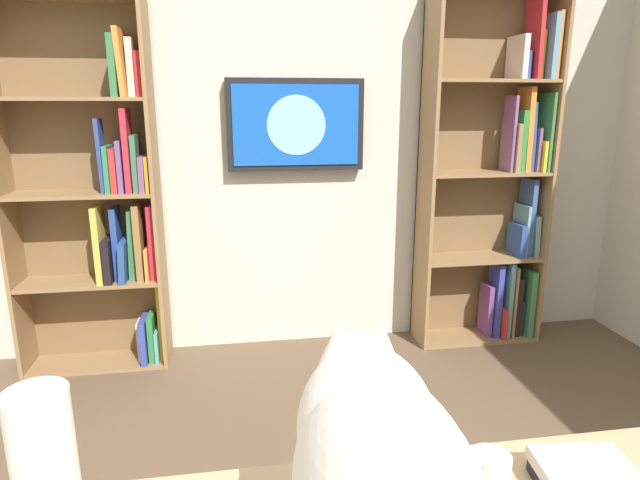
# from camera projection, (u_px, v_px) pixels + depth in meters

# --- Properties ---
(wall_back) EXTENTS (4.52, 0.06, 2.70)m
(wall_back) POSITION_uv_depth(u_px,v_px,m) (291.00, 134.00, 3.27)
(wall_back) COLOR beige
(wall_back) RESTS_ON ground
(bookshelf_left) EXTENTS (0.79, 0.28, 2.22)m
(bookshelf_left) POSITION_uv_depth(u_px,v_px,m) (498.00, 182.00, 3.39)
(bookshelf_left) COLOR #937047
(bookshelf_left) RESTS_ON ground
(bookshelf_right) EXTENTS (0.82, 0.28, 2.08)m
(bookshelf_right) POSITION_uv_depth(u_px,v_px,m) (102.00, 199.00, 3.03)
(bookshelf_right) COLOR #937047
(bookshelf_right) RESTS_ON ground
(wall_mounted_tv) EXTENTS (0.82, 0.07, 0.54)m
(wall_mounted_tv) POSITION_uv_depth(u_px,v_px,m) (296.00, 125.00, 3.18)
(wall_mounted_tv) COLOR black
(paper_towel_roll) EXTENTS (0.11, 0.11, 0.28)m
(paper_towel_roll) POSITION_uv_depth(u_px,v_px,m) (44.00, 463.00, 0.94)
(paper_towel_roll) COLOR white
(paper_towel_roll) RESTS_ON desk
(coffee_mug) EXTENTS (0.08, 0.08, 0.10)m
(coffee_mug) POSITION_uv_depth(u_px,v_px,m) (489.00, 477.00, 1.04)
(coffee_mug) COLOR white
(coffee_mug) RESTS_ON desk
(desk_book_stack) EXTENTS (0.20, 0.16, 0.06)m
(desk_book_stack) POSITION_uv_depth(u_px,v_px,m) (584.00, 475.00, 1.07)
(desk_book_stack) COLOR black
(desk_book_stack) RESTS_ON desk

